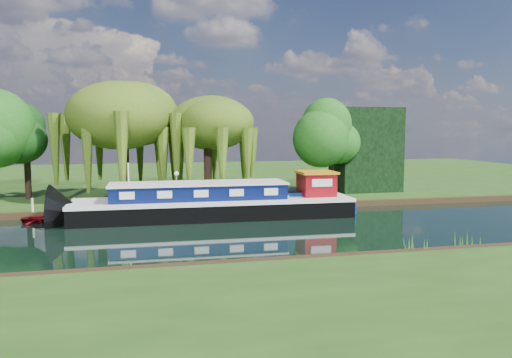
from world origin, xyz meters
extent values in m
plane|color=black|center=(0.00, 0.00, 0.00)|extent=(120.00, 120.00, 0.00)
cube|color=#203F11|center=(0.00, 34.00, 0.23)|extent=(120.00, 52.00, 0.45)
cube|color=black|center=(2.83, 5.56, 0.50)|extent=(20.06, 4.79, 1.33)
cube|color=silver|center=(2.83, 5.56, 1.28)|extent=(20.17, 4.88, 0.24)
cube|color=#07103E|center=(1.72, 5.58, 1.94)|extent=(12.44, 3.41, 1.05)
cube|color=silver|center=(1.72, 5.58, 2.53)|extent=(12.67, 3.64, 0.13)
cube|color=maroon|center=(10.60, 5.43, 2.24)|extent=(2.48, 2.48, 1.67)
cube|color=orange|center=(10.60, 5.43, 3.16)|extent=(2.77, 2.77, 0.18)
cylinder|color=silver|center=(-3.16, 5.67, 2.74)|extent=(0.11, 0.11, 2.66)
cube|color=navy|center=(7.04, 6.26, 0.36)|extent=(13.37, 3.71, 0.99)
cube|color=navy|center=(7.04, 6.26, 1.27)|extent=(9.37, 2.70, 0.83)
cube|color=black|center=(7.04, 6.26, 1.74)|extent=(9.49, 2.83, 0.11)
cube|color=silver|center=(3.50, 5.82, 1.31)|extent=(0.66, 0.13, 0.35)
cube|color=silver|center=(5.80, 5.55, 1.31)|extent=(0.66, 0.13, 0.35)
cube|color=silver|center=(8.09, 5.28, 1.31)|extent=(0.66, 0.13, 0.35)
cube|color=silver|center=(10.39, 5.02, 1.31)|extent=(0.66, 0.13, 0.35)
imported|color=maroon|center=(-8.74, 6.54, 0.00)|extent=(3.42, 2.57, 0.67)
imported|color=silver|center=(12.37, 6.82, 0.00)|extent=(2.35, 2.11, 1.09)
cylinder|color=black|center=(-3.60, 14.25, 3.30)|extent=(0.74, 0.74, 5.70)
ellipsoid|color=#3A5011|center=(-3.60, 14.25, 7.42)|extent=(7.96, 7.96, 5.14)
cylinder|color=black|center=(3.35, 12.64, 2.85)|extent=(0.68, 0.68, 4.80)
ellipsoid|color=#3A5011|center=(3.35, 12.64, 6.32)|extent=(6.56, 6.56, 4.24)
cylinder|color=black|center=(-11.72, 15.84, 3.38)|extent=(0.47, 0.47, 5.85)
ellipsoid|color=black|center=(-11.72, 15.84, 5.77)|extent=(4.68, 4.68, 4.68)
cylinder|color=black|center=(14.70, 12.69, 3.32)|extent=(0.54, 0.54, 5.73)
ellipsoid|color=#185014|center=(14.70, 12.69, 5.66)|extent=(4.58, 4.58, 4.58)
cube|color=black|center=(19.00, 14.00, 4.45)|extent=(6.00, 3.00, 8.00)
cylinder|color=silver|center=(0.50, 10.50, 1.55)|extent=(0.10, 0.10, 2.20)
sphere|color=white|center=(0.50, 10.50, 2.83)|extent=(0.36, 0.36, 0.36)
cylinder|color=silver|center=(-10.00, 8.40, 0.95)|extent=(0.16, 0.16, 1.00)
cylinder|color=silver|center=(-4.00, 8.40, 0.95)|extent=(0.16, 0.16, 1.00)
cylinder|color=silver|center=(3.00, 8.40, 0.95)|extent=(0.16, 0.16, 1.00)
cylinder|color=silver|center=(9.00, 8.40, 0.95)|extent=(0.16, 0.16, 1.00)
cone|color=#275617|center=(14.00, -7.60, 0.55)|extent=(1.20, 1.20, 1.10)
cone|color=#275617|center=(11.00, -7.70, 0.55)|extent=(1.20, 1.20, 1.10)
camera|label=1|loc=(-2.43, -30.01, 6.41)|focal=35.00mm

